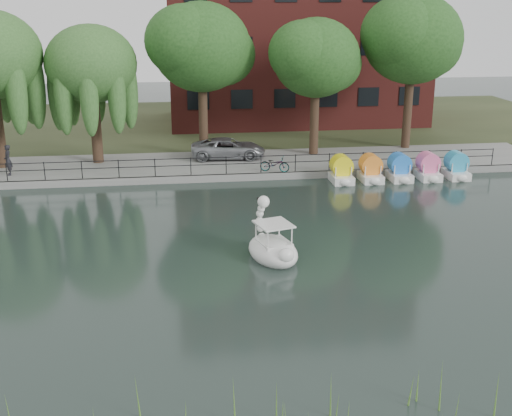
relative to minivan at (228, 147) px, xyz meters
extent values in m
plane|color=#2E3D38|center=(-0.44, -16.89, -1.13)|extent=(120.00, 120.00, 0.00)
cube|color=gray|center=(-0.44, -0.89, -0.93)|extent=(40.00, 6.00, 0.40)
cube|color=gray|center=(-0.44, -3.84, -0.93)|extent=(40.00, 0.25, 0.40)
cube|color=#47512D|center=(-0.44, 13.11, -0.95)|extent=(60.00, 22.00, 0.36)
cylinder|color=black|center=(-0.44, -3.64, 0.22)|extent=(32.00, 0.04, 0.04)
cylinder|color=black|center=(-0.44, -3.64, -0.18)|extent=(32.00, 0.04, 0.04)
cylinder|color=black|center=(-0.44, -3.64, -0.23)|extent=(0.05, 0.05, 1.00)
cube|color=#4C1E16|center=(6.56, 13.11, 8.23)|extent=(20.00, 10.00, 18.00)
cylinder|color=#473323|center=(-7.94, 0.11, 1.17)|extent=(0.60, 0.60, 3.80)
ellipsoid|color=#4C803A|center=(-7.94, 0.11, 5.16)|extent=(5.32, 5.32, 4.52)
cylinder|color=#473323|center=(-1.44, 1.11, 1.52)|extent=(0.60, 0.60, 4.50)
ellipsoid|color=#366B29|center=(-1.44, 1.11, 5.97)|extent=(6.00, 6.00, 5.10)
cylinder|color=#473323|center=(5.56, 0.61, 1.29)|extent=(0.60, 0.60, 4.05)
ellipsoid|color=#366B29|center=(5.56, 0.61, 5.30)|extent=(5.40, 5.40, 4.59)
cylinder|color=#473323|center=(12.06, 1.61, 1.63)|extent=(0.60, 0.60, 4.72)
ellipsoid|color=#366B29|center=(12.06, 1.61, 6.30)|extent=(6.30, 6.30, 5.36)
imported|color=gray|center=(0.00, 0.00, 0.00)|extent=(2.72, 5.39, 1.46)
imported|color=gray|center=(2.36, -3.58, -0.23)|extent=(1.20, 1.82, 1.00)
imported|color=black|center=(-12.62, -2.35, 0.26)|extent=(0.67, 0.82, 1.98)
ellipsoid|color=white|center=(0.40, -15.47, -0.82)|extent=(2.45, 3.16, 0.62)
cube|color=white|center=(0.43, -15.57, -0.51)|extent=(1.43, 1.50, 0.31)
cube|color=white|center=(0.41, -15.52, 0.34)|extent=(1.62, 1.69, 0.06)
ellipsoid|color=white|center=(0.73, -16.60, -0.57)|extent=(0.76, 0.66, 0.58)
sphere|color=white|center=(0.14, -14.58, 0.98)|extent=(0.49, 0.49, 0.49)
cone|color=black|center=(0.05, -14.26, 0.95)|extent=(0.27, 0.31, 0.21)
cylinder|color=yellow|center=(0.09, -14.40, 0.96)|extent=(0.29, 0.17, 0.27)
cube|color=white|center=(5.97, -4.89, -0.91)|extent=(1.15, 1.70, 0.44)
cylinder|color=yellow|center=(5.97, -4.79, -0.18)|extent=(0.90, 1.20, 0.90)
cube|color=white|center=(7.67, -4.89, -0.91)|extent=(1.15, 1.70, 0.44)
cylinder|color=orange|center=(7.67, -4.79, -0.18)|extent=(0.90, 1.20, 0.90)
cube|color=white|center=(9.37, -4.89, -0.91)|extent=(1.15, 1.70, 0.44)
cylinder|color=#297AE5|center=(9.37, -4.79, -0.18)|extent=(0.90, 1.20, 0.90)
cube|color=white|center=(11.07, -4.89, -0.91)|extent=(1.15, 1.70, 0.44)
cylinder|color=pink|center=(11.07, -4.79, -0.18)|extent=(0.90, 1.20, 0.90)
cube|color=white|center=(12.77, -4.89, -0.91)|extent=(1.15, 1.70, 0.44)
cylinder|color=#309DCA|center=(12.77, -4.79, -0.18)|extent=(0.90, 1.20, 0.90)
camera|label=1|loc=(-3.35, -38.89, 8.72)|focal=45.00mm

